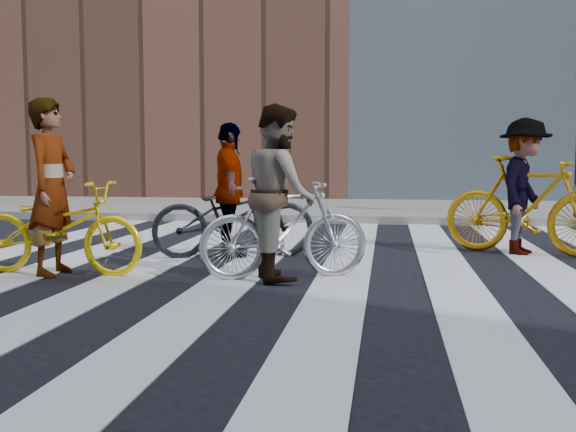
% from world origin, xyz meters
% --- Properties ---
extents(ground, '(100.00, 100.00, 0.00)m').
position_xyz_m(ground, '(0.00, 0.00, 0.00)').
color(ground, black).
rests_on(ground, ground).
extents(sidewalk_far, '(100.00, 5.00, 0.15)m').
position_xyz_m(sidewalk_far, '(0.00, 7.50, 0.07)').
color(sidewalk_far, gray).
rests_on(sidewalk_far, ground).
extents(zebra_crosswalk, '(8.25, 10.00, 0.01)m').
position_xyz_m(zebra_crosswalk, '(0.00, 0.00, 0.01)').
color(zebra_crosswalk, silver).
rests_on(zebra_crosswalk, ground).
extents(bike_yellow_left, '(1.91, 0.73, 0.99)m').
position_xyz_m(bike_yellow_left, '(-2.42, -0.81, 0.49)').
color(bike_yellow_left, yellow).
rests_on(bike_yellow_left, ground).
extents(bike_silver_mid, '(1.79, 1.06, 1.04)m').
position_xyz_m(bike_silver_mid, '(-0.03, -0.71, 0.52)').
color(bike_silver_mid, '#B9BCC4').
rests_on(bike_silver_mid, ground).
extents(bike_yellow_right, '(2.15, 1.37, 1.25)m').
position_xyz_m(bike_yellow_right, '(2.75, 1.43, 0.63)').
color(bike_yellow_right, orange).
rests_on(bike_yellow_right, ground).
extents(bike_dark_rear, '(2.11, 1.27, 1.04)m').
position_xyz_m(bike_dark_rear, '(-0.87, 0.66, 0.52)').
color(bike_dark_rear, black).
rests_on(bike_dark_rear, ground).
extents(rider_left, '(0.47, 0.69, 1.85)m').
position_xyz_m(rider_left, '(-2.47, -0.81, 0.92)').
color(rider_left, slate).
rests_on(rider_left, ground).
extents(rider_mid, '(0.92, 1.03, 1.76)m').
position_xyz_m(rider_mid, '(-0.08, -0.71, 0.88)').
color(rider_mid, slate).
rests_on(rider_mid, ground).
extents(rider_right, '(1.03, 1.28, 1.72)m').
position_xyz_m(rider_right, '(2.70, 1.43, 0.86)').
color(rider_right, slate).
rests_on(rider_right, ground).
extents(rider_rear, '(0.68, 1.05, 1.66)m').
position_xyz_m(rider_rear, '(-0.92, 0.66, 0.83)').
color(rider_rear, slate).
rests_on(rider_rear, ground).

